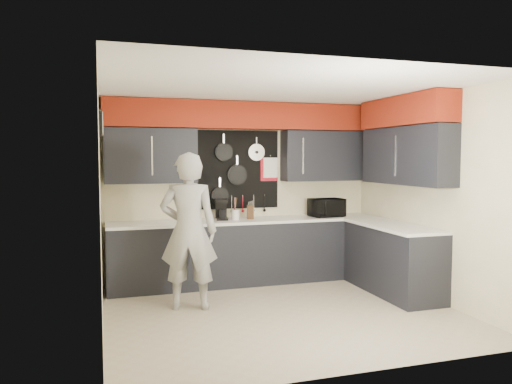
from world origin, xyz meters
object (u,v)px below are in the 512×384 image
object	(u,v)px
microwave	(326,208)
knife_block	(250,212)
person	(189,231)
coffee_maker	(222,209)
utensil_crock	(235,215)

from	to	relation	value
microwave	knife_block	distance (m)	1.18
person	knife_block	bearing A→B (deg)	-121.78
microwave	person	world-z (taller)	person
microwave	knife_block	bearing A→B (deg)	172.59
microwave	knife_block	world-z (taller)	microwave
coffee_maker	knife_block	bearing A→B (deg)	6.57
knife_block	utensil_crock	world-z (taller)	knife_block
person	microwave	bearing A→B (deg)	-142.11
utensil_crock	person	size ratio (longest dim) A/B	0.08
microwave	person	xyz separation A→B (m)	(-2.23, -0.94, -0.12)
microwave	coffee_maker	xyz separation A→B (m)	(-1.58, 0.10, 0.02)
coffee_maker	person	distance (m)	1.23
knife_block	utensil_crock	size ratio (longest dim) A/B	1.38
microwave	person	bearing A→B (deg)	-162.01
utensil_crock	microwave	bearing A→B (deg)	-0.93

